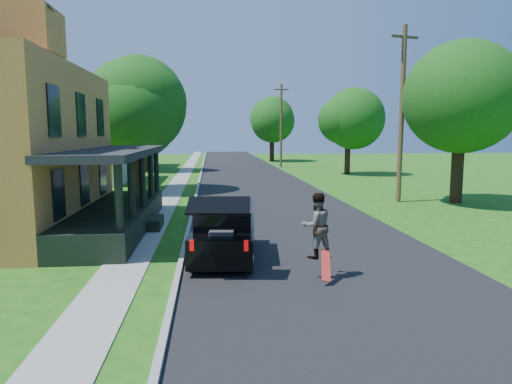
{
  "coord_description": "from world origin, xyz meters",
  "views": [
    {
      "loc": [
        -3.16,
        -11.87,
        3.72
      ],
      "look_at": [
        -1.68,
        3.0,
        1.79
      ],
      "focal_mm": 32.0,
      "sensor_mm": 36.0,
      "label": 1
    }
  ],
  "objects": [
    {
      "name": "neighbor_house_mid",
      "position": [
        -13.5,
        24.0,
        4.19
      ],
      "size": [
        12.78,
        12.78,
        8.3
      ],
      "color": "#B8B1A3",
      "rests_on": "ground"
    },
    {
      "name": "curb",
      "position": [
        -4.05,
        20.0,
        0.0
      ],
      "size": [
        0.15,
        120.0,
        0.12
      ],
      "primitive_type": "cube",
      "color": "gray",
      "rests_on": "ground"
    },
    {
      "name": "utility_pole_far",
      "position": [
        4.5,
        37.56,
        4.62
      ],
      "size": [
        1.56,
        0.27,
        8.95
      ],
      "rotation": [
        0.0,
        0.0,
        0.07
      ],
      "color": "#4B3723",
      "rests_on": "ground"
    },
    {
      "name": "utility_pole_near",
      "position": [
        7.0,
        11.84,
        4.81
      ],
      "size": [
        1.62,
        0.5,
        9.32
      ],
      "rotation": [
        0.0,
        0.0,
        0.24
      ],
      "color": "#4B3723",
      "rests_on": "ground"
    },
    {
      "name": "street",
      "position": [
        0.0,
        20.0,
        0.0
      ],
      "size": [
        8.0,
        120.0,
        0.02
      ],
      "primitive_type": "cube",
      "color": "black",
      "rests_on": "ground"
    },
    {
      "name": "tree_right_mid",
      "position": [
        9.2,
        28.64,
        5.24
      ],
      "size": [
        5.86,
        5.92,
        8.04
      ],
      "rotation": [
        0.0,
        0.0,
        -0.18
      ],
      "color": "black",
      "rests_on": "ground"
    },
    {
      "name": "sidewalk",
      "position": [
        -5.6,
        20.0,
        0.0
      ],
      "size": [
        1.3,
        120.0,
        0.03
      ],
      "primitive_type": "cube",
      "color": "gray",
      "rests_on": "ground"
    },
    {
      "name": "ground",
      "position": [
        0.0,
        0.0,
        0.0
      ],
      "size": [
        140.0,
        140.0,
        0.0
      ],
      "primitive_type": "plane",
      "color": "#145711",
      "rests_on": "ground"
    },
    {
      "name": "tree_right_far",
      "position": [
        4.95,
        48.71,
        5.87
      ],
      "size": [
        6.31,
        5.96,
        8.8
      ],
      "rotation": [
        0.0,
        0.0,
        0.16
      ],
      "color": "black",
      "rests_on": "ground"
    },
    {
      "name": "tree_left_mid",
      "position": [
        -7.96,
        17.74,
        5.59
      ],
      "size": [
        7.05,
        6.78,
        8.86
      ],
      "rotation": [
        0.0,
        0.0,
        0.18
      ],
      "color": "black",
      "rests_on": "ground"
    },
    {
      "name": "front_walk",
      "position": [
        -9.5,
        6.0,
        0.0
      ],
      "size": [
        6.5,
        1.2,
        0.03
      ],
      "primitive_type": "cube",
      "color": "gray",
      "rests_on": "ground"
    },
    {
      "name": "skateboard",
      "position": [
        -0.35,
        -1.11,
        0.45
      ],
      "size": [
        0.32,
        0.55,
        0.71
      ],
      "rotation": [
        0.0,
        0.0,
        0.04
      ],
      "color": "red",
      "rests_on": "ground"
    },
    {
      "name": "skateboarder",
      "position": [
        -0.5,
        -0.67,
        1.38
      ],
      "size": [
        0.95,
        0.82,
        1.68
      ],
      "rotation": [
        0.0,
        0.0,
        3.39
      ],
      "color": "black",
      "rests_on": "ground"
    },
    {
      "name": "tree_left_far",
      "position": [
        -9.46,
        33.93,
        6.66
      ],
      "size": [
        6.96,
        6.7,
        10.1
      ],
      "rotation": [
        0.0,
        0.0,
        0.1
      ],
      "color": "black",
      "rests_on": "ground"
    },
    {
      "name": "neighbor_house_far",
      "position": [
        -13.5,
        40.0,
        4.19
      ],
      "size": [
        12.78,
        12.78,
        8.3
      ],
      "color": "#B8B1A3",
      "rests_on": "ground"
    },
    {
      "name": "tree_right_near",
      "position": [
        9.94,
        11.35,
        5.9
      ],
      "size": [
        7.71,
        7.35,
        9.05
      ],
      "rotation": [
        0.0,
        0.0,
        0.41
      ],
      "color": "black",
      "rests_on": "ground"
    },
    {
      "name": "black_suv",
      "position": [
        -2.77,
        1.5,
        0.8
      ],
      "size": [
        2.15,
        4.64,
        2.09
      ],
      "rotation": [
        0.0,
        0.0,
        -0.1
      ],
      "color": "black",
      "rests_on": "ground"
    }
  ]
}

